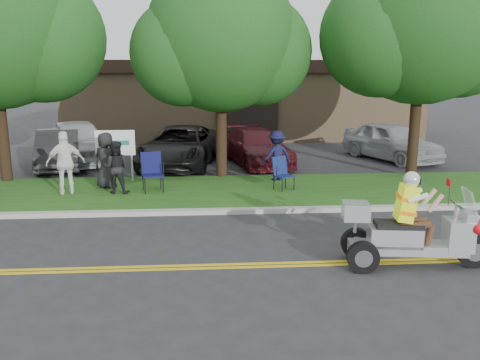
{
  "coord_description": "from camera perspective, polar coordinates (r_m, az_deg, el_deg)",
  "views": [
    {
      "loc": [
        -0.04,
        -9.6,
        3.77
      ],
      "look_at": [
        0.76,
        2.0,
        1.12
      ],
      "focal_mm": 38.0,
      "sensor_mm": 36.0,
      "label": 1
    }
  ],
  "objects": [
    {
      "name": "spectator_adult_right",
      "position": [
        15.43,
        -18.99,
        1.85
      ],
      "size": [
        1.16,
        0.77,
        1.83
      ],
      "primitive_type": "imported",
      "rotation": [
        0.0,
        0.0,
        3.47
      ],
      "color": "white",
      "rests_on": "grass_verge"
    },
    {
      "name": "tree_right",
      "position": [
        18.13,
        19.93,
        16.06
      ],
      "size": [
        6.86,
        5.6,
        8.07
      ],
      "color": "#332114",
      "rests_on": "ground"
    },
    {
      "name": "ground",
      "position": [
        10.31,
        -3.5,
        -8.64
      ],
      "size": [
        120.0,
        120.0,
        0.0
      ],
      "primitive_type": "plane",
      "color": "#28282B",
      "rests_on": "ground"
    },
    {
      "name": "parked_car_right",
      "position": [
        19.65,
        1.87,
        3.75
      ],
      "size": [
        2.88,
        4.94,
        1.35
      ],
      "primitive_type": "imported",
      "rotation": [
        0.0,
        0.0,
        0.23
      ],
      "color": "#461016",
      "rests_on": "ground"
    },
    {
      "name": "grass_verge",
      "position": [
        15.26,
        -3.69,
        -1.29
      ],
      "size": [
        60.0,
        4.0,
        0.1
      ],
      "primitive_type": "cube",
      "color": "#1D4D14",
      "rests_on": "ground"
    },
    {
      "name": "tree_mid",
      "position": [
        16.86,
        -2.0,
        15.07
      ],
      "size": [
        5.88,
        4.8,
        7.05
      ],
      "color": "#332114",
      "rests_on": "ground"
    },
    {
      "name": "lawn_chair_a",
      "position": [
        15.24,
        -9.87,
        1.2
      ],
      "size": [
        0.73,
        0.75,
        1.15
      ],
      "rotation": [
        0.0,
        0.0,
        0.23
      ],
      "color": "black",
      "rests_on": "grass_verge"
    },
    {
      "name": "parked_car_far_left",
      "position": [
        20.79,
        -17.76,
        4.12
      ],
      "size": [
        3.58,
        5.35,
        1.69
      ],
      "primitive_type": "imported",
      "rotation": [
        0.0,
        0.0,
        0.35
      ],
      "color": "#B1B3B8",
      "rests_on": "ground"
    },
    {
      "name": "centerline_near",
      "position": [
        9.77,
        -3.47,
        -9.85
      ],
      "size": [
        60.0,
        0.1,
        0.01
      ],
      "primitive_type": "cube",
      "color": "gold",
      "rests_on": "ground"
    },
    {
      "name": "trike_scooter",
      "position": [
        10.18,
        18.49,
        -5.73
      ],
      "size": [
        2.84,
        1.03,
        1.85
      ],
      "rotation": [
        0.0,
        0.0,
        -0.13
      ],
      "color": "black",
      "rests_on": "ground"
    },
    {
      "name": "commercial_building",
      "position": [
        28.71,
        0.13,
        9.3
      ],
      "size": [
        18.0,
        8.2,
        4.0
      ],
      "color": "#9E7F5B",
      "rests_on": "ground"
    },
    {
      "name": "centerline_far",
      "position": [
        9.92,
        -3.48,
        -9.49
      ],
      "size": [
        60.0,
        0.1,
        0.01
      ],
      "primitive_type": "cube",
      "color": "gold",
      "rests_on": "ground"
    },
    {
      "name": "lawn_chair_b",
      "position": [
        15.27,
        4.71,
        1.01
      ],
      "size": [
        0.71,
        0.72,
        0.98
      ],
      "rotation": [
        0.0,
        0.0,
        0.51
      ],
      "color": "black",
      "rests_on": "grass_verge"
    },
    {
      "name": "business_sign",
      "position": [
        16.64,
        -13.83,
        3.76
      ],
      "size": [
        1.25,
        0.06,
        1.75
      ],
      "color": "silver",
      "rests_on": "ground"
    },
    {
      "name": "parked_car_mid",
      "position": [
        19.41,
        -6.71,
        3.78
      ],
      "size": [
        3.45,
        5.76,
        1.5
      ],
      "primitive_type": "imported",
      "rotation": [
        0.0,
        0.0,
        -0.19
      ],
      "color": "black",
      "rests_on": "ground"
    },
    {
      "name": "curb",
      "position": [
        13.18,
        -3.63,
        -3.55
      ],
      "size": [
        60.0,
        0.25,
        0.12
      ],
      "primitive_type": "cube",
      "color": "#A8A89E",
      "rests_on": "ground"
    },
    {
      "name": "parked_car_far_right",
      "position": [
        21.36,
        16.64,
        4.2
      ],
      "size": [
        3.4,
        4.86,
        1.54
      ],
      "primitive_type": "imported",
      "rotation": [
        0.0,
        0.0,
        0.39
      ],
      "color": "#9B9EA2",
      "rests_on": "ground"
    },
    {
      "name": "spectator_chair_a",
      "position": [
        16.4,
        4.12,
        2.75
      ],
      "size": [
        1.19,
        0.95,
        1.61
      ],
      "primitive_type": "imported",
      "rotation": [
        0.0,
        0.0,
        3.53
      ],
      "color": "#141438",
      "rests_on": "grass_verge"
    },
    {
      "name": "parked_car_left",
      "position": [
        20.07,
        -19.72,
        3.27
      ],
      "size": [
        2.39,
        4.48,
        1.4
      ],
      "primitive_type": "imported",
      "rotation": [
        0.0,
        0.0,
        0.22
      ],
      "color": "#29292B",
      "rests_on": "ground"
    },
    {
      "name": "spectator_adult_mid",
      "position": [
        15.13,
        -13.74,
        1.4
      ],
      "size": [
        0.8,
        0.66,
        1.53
      ],
      "primitive_type": "imported",
      "rotation": [
        0.0,
        0.0,
        3.03
      ],
      "color": "black",
      "rests_on": "grass_verge"
    },
    {
      "name": "spectator_chair_b",
      "position": [
        15.82,
        -14.78,
        2.14
      ],
      "size": [
        0.96,
        0.77,
        1.7
      ],
      "primitive_type": "imported",
      "rotation": [
        0.0,
        0.0,
        2.83
      ],
      "color": "black",
      "rests_on": "grass_verge"
    }
  ]
}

